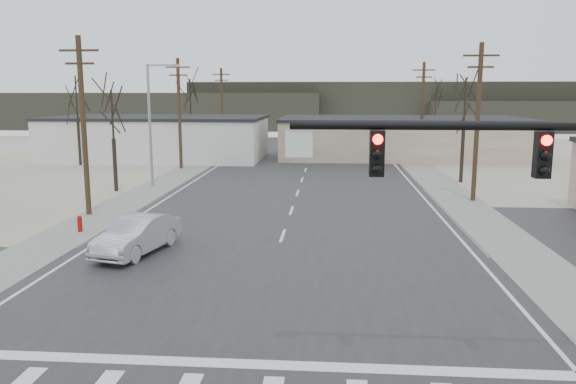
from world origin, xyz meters
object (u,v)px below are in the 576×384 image
object	(u,v)px
fire_hydrant	(80,224)
car_far_a	(350,148)
car_far_b	(316,140)
sedan_crossing	(137,235)

from	to	relation	value
fire_hydrant	car_far_a	size ratio (longest dim) A/B	0.16
car_far_a	fire_hydrant	bearing A→B (deg)	64.01
car_far_b	car_far_a	bearing A→B (deg)	-52.73
fire_hydrant	sedan_crossing	xyz separation A→B (m)	(4.17, -3.47, 0.40)
fire_hydrant	car_far_b	xyz separation A→B (m)	(10.44, 47.97, 0.32)
car_far_b	fire_hydrant	bearing A→B (deg)	-86.13
sedan_crossing	car_far_a	distance (m)	41.95
car_far_a	car_far_b	bearing A→B (deg)	-73.40
fire_hydrant	car_far_b	bearing A→B (deg)	77.72
sedan_crossing	car_far_b	distance (m)	51.82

